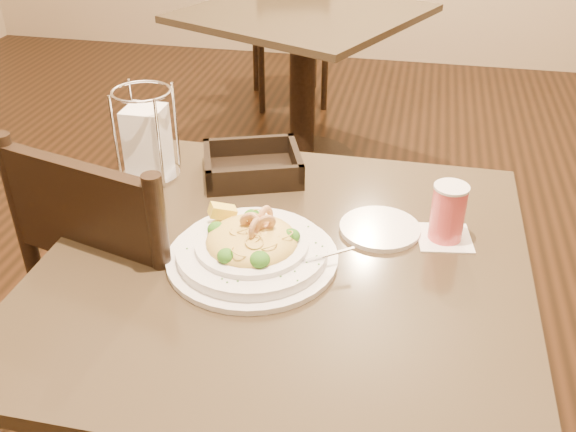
% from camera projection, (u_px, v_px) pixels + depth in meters
% --- Properties ---
extents(main_table, '(0.90, 0.90, 0.74)m').
position_uv_depth(main_table, '(286.00, 349.00, 1.33)').
color(main_table, black).
rests_on(main_table, ground).
extents(background_table, '(1.19, 1.19, 0.74)m').
position_uv_depth(background_table, '(303.00, 62.00, 2.90)').
color(background_table, black).
rests_on(background_table, ground).
extents(dining_chair_near, '(0.52, 0.52, 0.93)m').
position_uv_depth(dining_chair_near, '(144.00, 299.00, 1.49)').
color(dining_chair_near, black).
rests_on(dining_chair_near, ground).
extents(dining_chair_far, '(0.54, 0.54, 0.93)m').
position_uv_depth(dining_chair_far, '(290.00, 18.00, 3.58)').
color(dining_chair_far, black).
rests_on(dining_chair_far, ground).
extents(pasta_bowl, '(0.35, 0.32, 0.10)m').
position_uv_depth(pasta_bowl, '(252.00, 247.00, 1.19)').
color(pasta_bowl, white).
rests_on(pasta_bowl, main_table).
extents(drink_glass, '(0.12, 0.12, 0.12)m').
position_uv_depth(drink_glass, '(448.00, 213.00, 1.23)').
color(drink_glass, white).
rests_on(drink_glass, main_table).
extents(bread_basket, '(0.26, 0.24, 0.06)m').
position_uv_depth(bread_basket, '(252.00, 167.00, 1.48)').
color(bread_basket, black).
rests_on(bread_basket, main_table).
extents(napkin_caddy, '(0.13, 0.13, 0.21)m').
position_uv_depth(napkin_caddy, '(147.00, 140.00, 1.44)').
color(napkin_caddy, silver).
rests_on(napkin_caddy, main_table).
extents(side_plate, '(0.17, 0.17, 0.01)m').
position_uv_depth(side_plate, '(380.00, 228.00, 1.29)').
color(side_plate, white).
rests_on(side_plate, main_table).
extents(butter_ramekin, '(0.10, 0.10, 0.04)m').
position_uv_depth(butter_ramekin, '(138.00, 217.00, 1.30)').
color(butter_ramekin, white).
rests_on(butter_ramekin, main_table).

